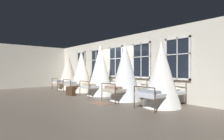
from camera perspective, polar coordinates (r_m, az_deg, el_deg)
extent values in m
plane|color=brown|center=(9.32, -3.49, -7.92)|extent=(24.00, 24.00, 0.00)
cube|color=beige|center=(9.93, 1.62, 1.39)|extent=(13.00, 0.10, 3.05)
cube|color=beige|center=(14.42, -24.82, 0.99)|extent=(0.10, 6.52, 3.05)
cube|color=black|center=(12.86, -9.72, 2.06)|extent=(1.07, 0.02, 1.67)
cube|color=silver|center=(12.85, -9.72, -1.50)|extent=(1.07, 0.06, 0.07)
cube|color=silver|center=(12.91, -9.72, 5.60)|extent=(1.07, 0.06, 0.07)
cube|color=silver|center=(13.29, -10.81, 1.99)|extent=(0.07, 0.06, 1.67)
cube|color=silver|center=(12.43, -8.55, 2.12)|extent=(0.07, 0.06, 1.67)
cube|color=silver|center=(12.86, -9.72, 2.06)|extent=(0.04, 0.06, 1.67)
cube|color=silver|center=(12.86, -9.72, 2.80)|extent=(1.07, 0.06, 0.04)
cube|color=black|center=(11.31, -5.01, 2.32)|extent=(1.07, 0.02, 1.67)
cube|color=silver|center=(11.31, -5.01, -1.72)|extent=(1.07, 0.06, 0.07)
cube|color=silver|center=(11.37, -5.01, 6.35)|extent=(1.07, 0.06, 0.07)
cube|color=silver|center=(11.72, -6.42, 2.24)|extent=(0.07, 0.06, 1.67)
cube|color=silver|center=(10.90, -3.49, 2.40)|extent=(0.07, 0.06, 1.67)
cube|color=silver|center=(11.31, -5.01, 2.32)|extent=(0.04, 0.06, 1.67)
cube|color=silver|center=(11.32, -5.01, 3.17)|extent=(1.07, 0.06, 0.04)
cube|color=black|center=(9.86, 1.14, 2.64)|extent=(1.07, 0.02, 1.67)
cube|color=silver|center=(9.86, 1.14, -1.99)|extent=(1.07, 0.06, 0.07)
cube|color=silver|center=(9.93, 1.14, 7.25)|extent=(1.07, 0.06, 0.07)
cube|color=silver|center=(10.25, -0.71, 2.55)|extent=(0.07, 0.06, 1.67)
cube|color=silver|center=(9.49, 3.14, 2.74)|extent=(0.07, 0.06, 1.67)
cube|color=silver|center=(9.86, 1.14, 2.64)|extent=(0.04, 0.06, 1.67)
cube|color=silver|center=(9.87, 1.14, 3.61)|extent=(1.07, 0.06, 0.04)
cube|color=black|center=(8.57, 9.27, 3.02)|extent=(1.07, 0.02, 1.67)
cube|color=silver|center=(8.57, 9.27, -2.32)|extent=(1.07, 0.06, 0.07)
cube|color=silver|center=(8.65, 9.27, 8.31)|extent=(1.07, 0.06, 0.07)
cube|color=silver|center=(8.90, 6.81, 2.92)|extent=(0.07, 0.06, 1.67)
cube|color=silver|center=(8.25, 11.92, 3.13)|extent=(0.07, 0.06, 1.67)
cube|color=silver|center=(8.57, 9.27, 3.02)|extent=(0.04, 0.06, 1.67)
cube|color=silver|center=(8.58, 9.27, 4.14)|extent=(1.07, 0.06, 0.04)
cube|color=black|center=(7.50, 19.99, 3.43)|extent=(1.07, 0.02, 1.67)
cube|color=silver|center=(7.50, 19.99, -2.67)|extent=(1.07, 0.06, 0.07)
cube|color=silver|center=(7.59, 20.00, 9.46)|extent=(1.07, 0.06, 0.07)
cube|color=silver|center=(7.77, 16.77, 3.32)|extent=(0.07, 0.06, 1.67)
cube|color=silver|center=(7.27, 23.43, 3.53)|extent=(0.07, 0.06, 1.67)
cube|color=silver|center=(7.50, 19.99, 3.43)|extent=(0.04, 0.06, 1.67)
cube|color=silver|center=(7.52, 19.99, 4.70)|extent=(1.07, 0.06, 0.04)
cube|color=silver|center=(9.90, 1.05, -5.99)|extent=(7.95, 0.10, 0.36)
cylinder|color=#4C3323|center=(13.17, -10.89, -3.65)|extent=(0.04, 0.04, 0.88)
cylinder|color=#4C3323|center=(12.44, -8.99, -3.87)|extent=(0.04, 0.04, 0.88)
cylinder|color=#4C3323|center=(12.38, -18.42, -4.19)|extent=(0.04, 0.04, 0.75)
cylinder|color=#4C3323|center=(11.60, -16.87, -4.48)|extent=(0.04, 0.04, 0.75)
cylinder|color=#4C3323|center=(12.75, -14.54, -3.95)|extent=(0.03, 1.85, 0.03)
cylinder|color=#4C3323|center=(11.99, -12.79, -4.20)|extent=(0.03, 1.85, 0.03)
cylinder|color=#4C3323|center=(12.78, -9.97, -1.79)|extent=(0.84, 0.03, 0.03)
cylinder|color=#4C3323|center=(11.96, -17.67, -2.55)|extent=(0.84, 0.03, 0.03)
cube|color=beige|center=(12.36, -13.69, -3.78)|extent=(0.87, 1.87, 0.13)
ellipsoid|color=#B7B2A3|center=(12.68, -10.91, -3.07)|extent=(0.65, 0.40, 0.14)
cube|color=#8C939E|center=(12.08, -16.53, -3.33)|extent=(0.69, 0.36, 0.10)
cone|color=silver|center=(12.34, -13.69, -0.49)|extent=(1.36, 1.36, 2.35)
cylinder|color=#4C3323|center=(11.63, -6.82, -4.14)|extent=(0.04, 0.04, 0.88)
cylinder|color=#4C3323|center=(10.94, -4.36, -4.41)|extent=(0.04, 0.04, 0.88)
cylinder|color=#4C3323|center=(10.73, -15.11, -4.86)|extent=(0.04, 0.04, 0.75)
cylinder|color=#4C3323|center=(9.97, -13.02, -5.23)|extent=(0.04, 0.04, 0.75)
cylinder|color=#4C3323|center=(11.15, -10.79, -4.53)|extent=(0.05, 1.85, 0.03)
cylinder|color=#4C3323|center=(10.43, -8.48, -4.85)|extent=(0.05, 1.85, 0.03)
cylinder|color=#4C3323|center=(11.26, -5.63, -2.05)|extent=(0.84, 0.04, 0.03)
cylinder|color=#4C3323|center=(10.32, -14.10, -2.97)|extent=(0.84, 0.04, 0.03)
cube|color=#B7B2A3|center=(10.78, -9.68, -4.35)|extent=(0.88, 1.88, 0.13)
ellipsoid|color=silver|center=(11.14, -6.64, -3.51)|extent=(0.65, 0.41, 0.14)
cube|color=#8C939E|center=(10.45, -12.82, -3.87)|extent=(0.70, 0.37, 0.10)
cone|color=silver|center=(10.75, -9.68, -0.33)|extent=(1.36, 1.36, 2.44)
cylinder|color=#4C3323|center=(10.10, -0.86, -4.79)|extent=(0.04, 0.04, 0.88)
cylinder|color=#4C3323|center=(9.45, 2.33, -5.13)|extent=(0.04, 0.04, 0.88)
cylinder|color=#4C3323|center=(9.08, -10.12, -5.76)|extent=(0.04, 0.04, 0.75)
cylinder|color=#4C3323|center=(8.36, -7.29, -6.27)|extent=(0.04, 0.04, 0.75)
cylinder|color=#4C3323|center=(9.56, -5.24, -5.30)|extent=(0.06, 1.85, 0.03)
cylinder|color=#4C3323|center=(8.87, -2.18, -5.72)|extent=(0.06, 1.85, 0.03)
cylinder|color=#4C3323|center=(9.74, 0.68, -2.39)|extent=(0.84, 0.05, 0.03)
cylinder|color=#4C3323|center=(8.68, -8.76, -3.55)|extent=(0.84, 0.05, 0.03)
cube|color=silver|center=(9.21, -3.77, -5.11)|extent=(0.89, 1.89, 0.13)
ellipsoid|color=#B7B2A3|center=(9.61, -0.42, -4.09)|extent=(0.65, 0.41, 0.14)
cube|color=tan|center=(8.83, -7.30, -4.60)|extent=(0.70, 0.37, 0.10)
cone|color=white|center=(9.17, -3.77, -0.01)|extent=(1.36, 1.36, 2.57)
cylinder|color=#4C3323|center=(8.71, 6.70, -5.58)|extent=(0.04, 0.04, 0.88)
cylinder|color=#4C3323|center=(8.16, 11.01, -5.97)|extent=(0.04, 0.04, 0.88)
cylinder|color=#4C3323|center=(7.50, -3.22, -7.00)|extent=(0.04, 0.04, 0.75)
cylinder|color=#4C3323|center=(6.85, 1.00, -7.69)|extent=(0.04, 0.04, 0.75)
cylinder|color=#4C3323|center=(8.08, 2.12, -6.30)|extent=(0.05, 1.85, 0.03)
cylinder|color=#4C3323|center=(7.47, 6.45, -6.83)|extent=(0.05, 1.85, 0.03)
cylinder|color=#4C3323|center=(8.39, 8.78, -2.79)|extent=(0.84, 0.04, 0.03)
cylinder|color=#4C3323|center=(7.13, -1.21, -4.36)|extent=(0.84, 0.04, 0.03)
cube|color=#B7B2A3|center=(7.76, 4.20, -6.09)|extent=(0.88, 1.88, 0.13)
ellipsoid|color=silver|center=(8.24, 7.66, -4.80)|extent=(0.65, 0.41, 0.14)
cube|color=gray|center=(7.31, 0.40, -5.58)|extent=(0.70, 0.37, 0.10)
cone|color=white|center=(7.72, 4.20, -0.46)|extent=(1.36, 1.36, 2.45)
cylinder|color=#4C3323|center=(7.62, 16.74, -6.41)|extent=(0.04, 0.04, 0.88)
cylinder|color=#4C3323|center=(7.19, 22.39, -6.80)|extent=(0.04, 0.04, 0.88)
cylinder|color=#4C3323|center=(6.19, 7.08, -8.53)|extent=(0.04, 0.04, 0.75)
cylinder|color=#4C3323|center=(5.65, 13.40, -9.37)|extent=(0.04, 0.04, 0.75)
cylinder|color=#4C3323|center=(6.88, 12.42, -7.43)|extent=(0.05, 1.85, 0.03)
cylinder|color=#4C3323|center=(6.40, 18.45, -8.01)|extent=(0.05, 1.85, 0.03)
cylinder|color=#4C3323|center=(7.36, 19.49, -3.21)|extent=(0.84, 0.04, 0.03)
cylinder|color=#4C3323|center=(5.86, 10.09, -5.33)|extent=(0.84, 0.04, 0.03)
cube|color=silver|center=(6.62, 15.33, -7.17)|extent=(0.88, 1.88, 0.13)
ellipsoid|color=beige|center=(7.18, 18.49, -5.54)|extent=(0.65, 0.41, 0.14)
cube|color=#8C939E|center=(6.08, 11.69, -6.75)|extent=(0.70, 0.37, 0.10)
cone|color=white|center=(6.57, 15.33, -1.01)|extent=(1.36, 1.36, 2.35)
cube|color=brown|center=(7.05, -3.62, -10.50)|extent=(0.82, 0.59, 0.01)
cube|color=#472D1E|center=(9.40, -12.96, -6.51)|extent=(0.58, 0.26, 0.44)
cube|color=tan|center=(9.46, -12.43, -6.47)|extent=(0.50, 0.07, 0.03)
torus|color=#472D1E|center=(9.37, -12.96, -5.08)|extent=(0.16, 0.16, 0.02)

